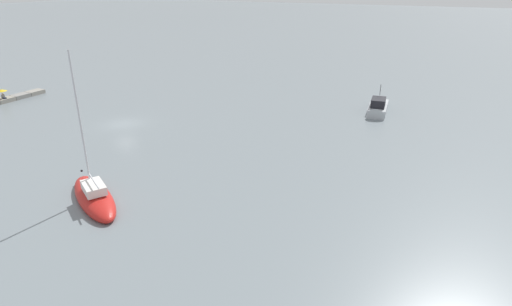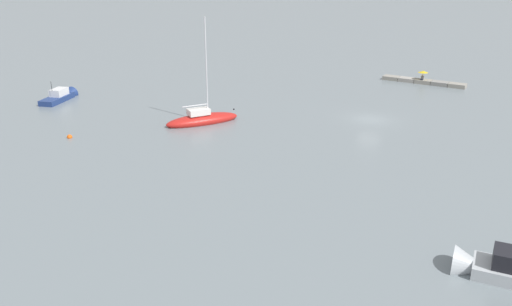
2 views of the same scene
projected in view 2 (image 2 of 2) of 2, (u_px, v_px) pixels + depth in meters
ground_plane at (370, 119)px, 58.07m from camera, size 500.00×500.00×0.00m
seawall_pier at (423, 82)px, 74.70m from camera, size 11.64×1.62×0.55m
person_seated_grey_left at (422, 78)px, 74.48m from camera, size 0.41×0.61×0.73m
umbrella_open_yellow at (423, 72)px, 74.29m from camera, size 1.39×1.39×1.30m
sailboat_red_outer at (202, 119)px, 56.71m from camera, size 6.19×8.26×11.63m
motorboat_grey_near at (508, 272)px, 29.10m from camera, size 7.27×3.00×3.96m
motorboat_navy_far at (61, 97)px, 66.10m from camera, size 3.77×6.32×3.40m
mooring_buoy_far at (70, 137)px, 52.08m from camera, size 0.53×0.53×0.53m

